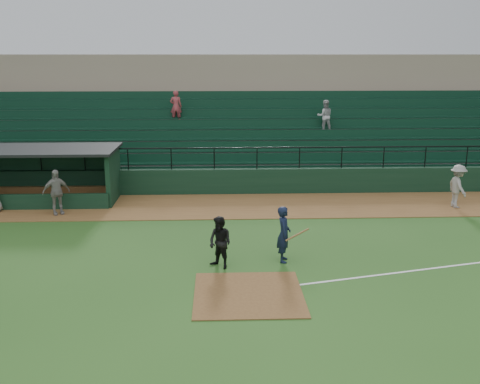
{
  "coord_description": "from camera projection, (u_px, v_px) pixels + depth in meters",
  "views": [
    {
      "loc": [
        -0.78,
        -14.88,
        6.46
      ],
      "look_at": [
        0.0,
        5.0,
        1.4
      ],
      "focal_mm": 40.87,
      "sensor_mm": 36.0,
      "label": 1
    }
  ],
  "objects": [
    {
      "name": "home_plate_dirt",
      "position": [
        248.0,
        294.0,
        15.06
      ],
      "size": [
        3.0,
        3.0,
        0.03
      ],
      "primitive_type": "cube",
      "color": "brown",
      "rests_on": "ground"
    },
    {
      "name": "dugout_player_a",
      "position": [
        56.0,
        192.0,
        22.28
      ],
      "size": [
        1.18,
        0.93,
        1.87
      ],
      "primitive_type": "imported",
      "rotation": [
        0.0,
        0.0,
        0.5
      ],
      "color": "gray",
      "rests_on": "warning_track"
    },
    {
      "name": "stadium_structure",
      "position": [
        232.0,
        128.0,
        31.41
      ],
      "size": [
        38.0,
        13.08,
        6.4
      ],
      "color": "black",
      "rests_on": "ground"
    },
    {
      "name": "umpire",
      "position": [
        220.0,
        243.0,
        16.77
      ],
      "size": [
        1.01,
        0.99,
        1.64
      ],
      "primitive_type": "imported",
      "rotation": [
        0.0,
        0.0,
        -0.72
      ],
      "color": "black",
      "rests_on": "ground"
    },
    {
      "name": "dugout",
      "position": [
        20.0,
        171.0,
        24.6
      ],
      "size": [
        8.9,
        3.2,
        2.42
      ],
      "color": "black",
      "rests_on": "ground"
    },
    {
      "name": "warning_track",
      "position": [
        237.0,
        206.0,
        23.78
      ],
      "size": [
        40.0,
        4.0,
        0.03
      ],
      "primitive_type": "cube",
      "color": "brown",
      "rests_on": "ground"
    },
    {
      "name": "batter_at_plate",
      "position": [
        284.0,
        234.0,
        17.28
      ],
      "size": [
        1.05,
        0.72,
        1.81
      ],
      "color": "#101932",
      "rests_on": "ground"
    },
    {
      "name": "ground",
      "position": [
        247.0,
        280.0,
        16.04
      ],
      "size": [
        90.0,
        90.0,
        0.0
      ],
      "primitive_type": "plane",
      "color": "#26521A",
      "rests_on": "ground"
    },
    {
      "name": "runner",
      "position": [
        458.0,
        186.0,
        23.3
      ],
      "size": [
        0.79,
        1.25,
        1.86
      ],
      "primitive_type": "imported",
      "rotation": [
        0.0,
        0.0,
        1.65
      ],
      "color": "#9C9792",
      "rests_on": "warning_track"
    }
  ]
}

